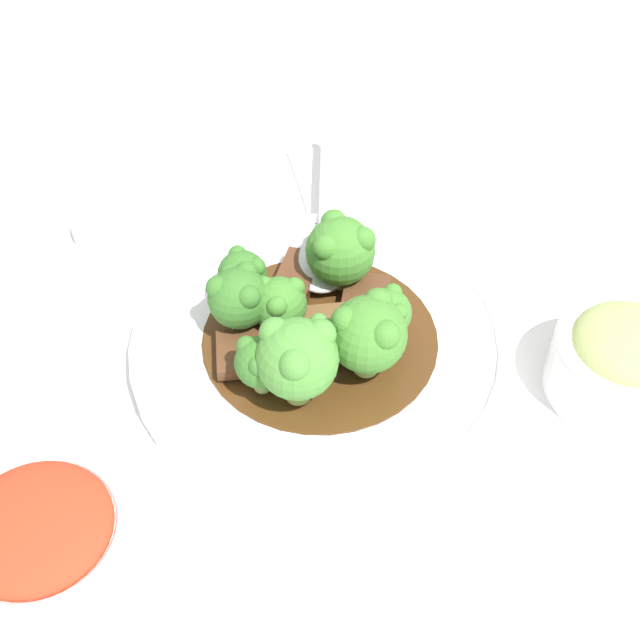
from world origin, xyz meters
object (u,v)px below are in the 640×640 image
beef_strip_3 (288,289)px  broccoli_floret_5 (242,274)px  beef_strip_2 (337,328)px  serving_spoon (322,249)px  sauce_dish (112,225)px  broccoli_floret_7 (387,312)px  side_bowl_kimchi (40,538)px  side_bowl_appetizer (623,360)px  main_plate (320,343)px  broccoli_floret_0 (279,303)px  beef_strip_0 (260,350)px  broccoli_floret_8 (324,342)px  broccoli_floret_4 (239,297)px  broccoli_floret_3 (297,358)px  broccoli_floret_6 (261,362)px  broccoli_floret_1 (368,333)px  broccoli_floret_2 (340,250)px  beef_strip_1 (364,305)px

beef_strip_3 → broccoli_floret_5: bearing=166.8°
beef_strip_2 → serving_spoon: bearing=70.1°
broccoli_floret_5 → sauce_dish: (-0.06, 0.14, -0.04)m
beef_strip_2 → broccoli_floret_7: (0.03, -0.02, 0.02)m
side_bowl_kimchi → side_bowl_appetizer: side_bowl_appetizer is taller
main_plate → beef_strip_2: (0.01, -0.01, 0.02)m
beef_strip_2 → beef_strip_3: (-0.01, 0.05, -0.00)m
beef_strip_2 → broccoli_floret_0: broccoli_floret_0 is taller
beef_strip_3 → broccoli_floret_7: size_ratio=1.66×
beef_strip_0 → broccoli_floret_0: broccoli_floret_0 is taller
beef_strip_3 → beef_strip_0: bearing=-134.3°
side_bowl_kimchi → broccoli_floret_8: bearing=11.6°
beef_strip_0 → side_bowl_appetizer: (0.21, -0.12, 0.01)m
beef_strip_0 → beef_strip_2: 0.06m
broccoli_floret_4 → serving_spoon: bearing=25.7°
beef_strip_3 → broccoli_floret_7: bearing=-59.1°
main_plate → broccoli_floret_0: size_ratio=6.17×
broccoli_floret_8 → sauce_dish: (-0.08, 0.22, -0.04)m
broccoli_floret_5 → side_bowl_kimchi: bearing=-145.8°
broccoli_floret_0 → side_bowl_kimchi: broccoli_floret_0 is taller
broccoli_floret_5 → broccoli_floret_3: bearing=-91.6°
broccoli_floret_6 → broccoli_floret_1: bearing=-13.8°
main_plate → broccoli_floret_7: size_ratio=6.16×
broccoli_floret_2 → broccoli_floret_1: bearing=-105.7°
broccoli_floret_4 → serving_spoon: broccoli_floret_4 is taller
broccoli_floret_3 → broccoli_floret_8: size_ratio=1.45×
broccoli_floret_4 → side_bowl_appetizer: size_ratio=0.54×
serving_spoon → side_bowl_appetizer: bearing=-56.6°
broccoli_floret_7 → broccoli_floret_8: bearing=-174.3°
broccoli_floret_7 → broccoli_floret_8: (-0.05, -0.01, 0.00)m
broccoli_floret_5 → sauce_dish: broccoli_floret_5 is taller
serving_spoon → beef_strip_2: bearing=-109.9°
main_plate → broccoli_floret_5: size_ratio=5.85×
beef_strip_1 → beef_strip_0: bearing=-176.8°
main_plate → broccoli_floret_6: size_ratio=6.22×
main_plate → broccoli_floret_4: size_ratio=5.21×
main_plate → broccoli_floret_3: 0.07m
broccoli_floret_5 → broccoli_floret_7: size_ratio=1.05×
broccoli_floret_8 → side_bowl_kimchi: 0.21m
beef_strip_2 → broccoli_floret_2: size_ratio=0.96×
broccoli_floret_1 → beef_strip_3: bearing=100.8°
beef_strip_0 → broccoli_floret_0: size_ratio=1.63×
sauce_dish → broccoli_floret_3: bearing=-77.1°
beef_strip_3 → main_plate: bearing=-86.4°
serving_spoon → broccoli_floret_4: bearing=-154.3°
beef_strip_0 → sauce_dish: (-0.05, 0.19, -0.02)m
beef_strip_2 → side_bowl_appetizer: (0.16, -0.12, 0.00)m
broccoli_floret_8 → serving_spoon: broccoli_floret_8 is taller
broccoli_floret_3 → broccoli_floret_4: size_ratio=1.23×
beef_strip_0 → broccoli_floret_8: (0.03, -0.03, 0.02)m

